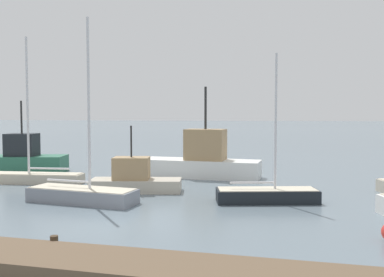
{
  "coord_description": "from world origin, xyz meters",
  "views": [
    {
      "loc": [
        6.93,
        -15.5,
        4.35
      ],
      "look_at": [
        0.0,
        13.37,
        2.66
      ],
      "focal_mm": 38.76,
      "sensor_mm": 36.0,
      "label": 1
    }
  ],
  "objects_px": {
    "sailboat_0": "(82,193)",
    "sailboat_1": "(267,194)",
    "sailboat_3": "(36,176)",
    "fishing_boat_1": "(134,179)",
    "fishing_boat_0": "(201,161)",
    "fishing_boat_2": "(19,159)"
  },
  "relations": [
    {
      "from": "sailboat_1",
      "to": "fishing_boat_0",
      "type": "distance_m",
      "value": 8.92
    },
    {
      "from": "fishing_boat_0",
      "to": "fishing_boat_1",
      "type": "xyz_separation_m",
      "value": [
        -2.54,
        -6.25,
        -0.43
      ]
    },
    {
      "from": "sailboat_1",
      "to": "sailboat_3",
      "type": "bearing_deg",
      "value": 155.94
    },
    {
      "from": "sailboat_3",
      "to": "fishing_boat_1",
      "type": "xyz_separation_m",
      "value": [
        7.15,
        -1.21,
        0.23
      ]
    },
    {
      "from": "sailboat_0",
      "to": "sailboat_3",
      "type": "relative_size",
      "value": 0.98
    },
    {
      "from": "sailboat_3",
      "to": "fishing_boat_2",
      "type": "relative_size",
      "value": 1.24
    },
    {
      "from": "fishing_boat_0",
      "to": "fishing_boat_2",
      "type": "relative_size",
      "value": 1.14
    },
    {
      "from": "fishing_boat_2",
      "to": "fishing_boat_0",
      "type": "bearing_deg",
      "value": -11.17
    },
    {
      "from": "sailboat_1",
      "to": "sailboat_3",
      "type": "distance_m",
      "value": 14.82
    },
    {
      "from": "sailboat_0",
      "to": "sailboat_1",
      "type": "xyz_separation_m",
      "value": [
        8.92,
        2.25,
        -0.06
      ]
    },
    {
      "from": "fishing_boat_2",
      "to": "sailboat_1",
      "type": "bearing_deg",
      "value": -33.5
    },
    {
      "from": "sailboat_0",
      "to": "fishing_boat_0",
      "type": "bearing_deg",
      "value": 73.24
    },
    {
      "from": "sailboat_3",
      "to": "fishing_boat_2",
      "type": "xyz_separation_m",
      "value": [
        -4.37,
        4.27,
        0.51
      ]
    },
    {
      "from": "sailboat_0",
      "to": "fishing_boat_1",
      "type": "distance_m",
      "value": 3.68
    },
    {
      "from": "sailboat_1",
      "to": "sailboat_3",
      "type": "relative_size",
      "value": 0.8
    },
    {
      "from": "sailboat_0",
      "to": "fishing_boat_0",
      "type": "height_order",
      "value": "sailboat_0"
    },
    {
      "from": "sailboat_1",
      "to": "fishing_boat_1",
      "type": "distance_m",
      "value": 7.58
    },
    {
      "from": "sailboat_3",
      "to": "fishing_boat_0",
      "type": "relative_size",
      "value": 1.09
    },
    {
      "from": "sailboat_1",
      "to": "sailboat_3",
      "type": "xyz_separation_m",
      "value": [
        -14.64,
        2.35,
        0.06
      ]
    },
    {
      "from": "fishing_boat_1",
      "to": "fishing_boat_0",
      "type": "bearing_deg",
      "value": -124.41
    },
    {
      "from": "fishing_boat_1",
      "to": "fishing_boat_2",
      "type": "bearing_deg",
      "value": -37.77
    },
    {
      "from": "sailboat_0",
      "to": "sailboat_1",
      "type": "height_order",
      "value": "sailboat_0"
    }
  ]
}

